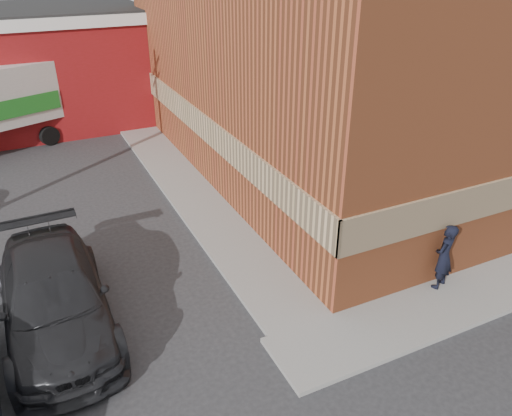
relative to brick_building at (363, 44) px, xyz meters
name	(u,v)px	position (x,y,z in m)	size (l,w,h in m)	color
ground	(279,336)	(-8.50, -9.00, -4.68)	(90.00, 90.00, 0.00)	#28282B
brick_building	(363,44)	(0.00, 0.00, 0.00)	(14.25, 18.25, 9.36)	#9D4C28
sidewalk_west	(183,184)	(-7.90, 0.00, -4.62)	(1.80, 18.00, 0.12)	gray
man	(444,257)	(-3.81, -9.25, -3.64)	(0.68, 0.44, 1.86)	black
suv_b	(54,298)	(-13.13, -6.39, -3.83)	(2.40, 5.89, 1.71)	#242426
box_truck	(1,102)	(-13.68, 7.27, -2.54)	(7.83, 4.86, 3.72)	beige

